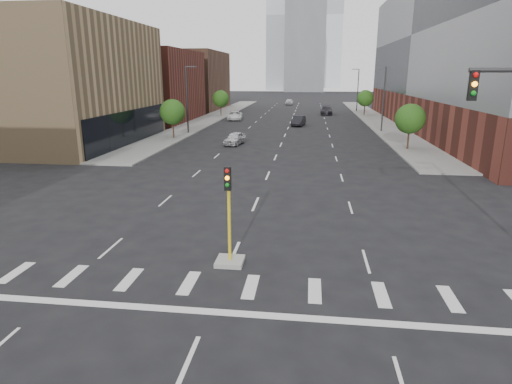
% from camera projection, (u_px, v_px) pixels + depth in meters
% --- Properties ---
extents(sidewalk_left_far, '(5.00, 92.00, 0.15)m').
position_uv_depth(sidewalk_left_far, '(215.00, 116.00, 82.79)').
color(sidewalk_left_far, gray).
rests_on(sidewalk_left_far, ground).
extents(sidewalk_right_far, '(5.00, 92.00, 0.15)m').
position_uv_depth(sidewalk_right_far, '(373.00, 118.00, 79.20)').
color(sidewalk_right_far, gray).
rests_on(sidewalk_right_far, ground).
extents(building_left_mid, '(20.00, 24.00, 14.00)m').
position_uv_depth(building_left_mid, '(46.00, 83.00, 49.92)').
color(building_left_mid, tan).
rests_on(building_left_mid, ground).
extents(building_left_far_a, '(20.00, 22.00, 12.00)m').
position_uv_depth(building_left_far_a, '(135.00, 86.00, 75.05)').
color(building_left_far_a, brown).
rests_on(building_left_far_a, ground).
extents(building_left_far_b, '(20.00, 24.00, 13.00)m').
position_uv_depth(building_left_far_b, '(178.00, 81.00, 99.77)').
color(building_left_far_b, brown).
rests_on(building_left_far_b, ground).
extents(building_right_main, '(24.00, 70.00, 22.00)m').
position_uv_depth(building_right_main, '(496.00, 52.00, 61.16)').
color(building_right_main, brown).
rests_on(building_right_main, ground).
extents(tower_left, '(22.00, 22.00, 70.00)m').
position_uv_depth(tower_left, '(290.00, 17.00, 212.21)').
color(tower_left, '#B2B7BC').
rests_on(tower_left, ground).
extents(tower_right, '(20.00, 20.00, 80.00)m').
position_uv_depth(tower_right, '(325.00, 16.00, 246.96)').
color(tower_right, '#B2B7BC').
rests_on(tower_right, ground).
extents(tower_mid, '(18.00, 18.00, 44.00)m').
position_uv_depth(tower_mid, '(305.00, 42.00, 195.60)').
color(tower_mid, slate).
rests_on(tower_mid, ground).
extents(median_traffic_signal, '(1.20, 1.20, 4.40)m').
position_uv_depth(median_traffic_signal, '(229.00, 243.00, 18.57)').
color(median_traffic_signal, '#999993').
rests_on(median_traffic_signal, ground).
extents(streetlight_right_a, '(1.60, 0.22, 9.07)m').
position_uv_depth(streetlight_right_a, '(383.00, 96.00, 59.91)').
color(streetlight_right_a, '#2D2D30').
rests_on(streetlight_right_a, ground).
extents(streetlight_right_b, '(1.60, 0.22, 9.07)m').
position_uv_depth(streetlight_right_b, '(357.00, 88.00, 93.37)').
color(streetlight_right_b, '#2D2D30').
rests_on(streetlight_right_b, ground).
extents(streetlight_left, '(1.60, 0.22, 9.07)m').
position_uv_depth(streetlight_left, '(187.00, 97.00, 58.33)').
color(streetlight_left, '#2D2D30').
rests_on(streetlight_left, ground).
extents(tree_left_near, '(3.20, 3.20, 4.85)m').
position_uv_depth(tree_left_near, '(173.00, 112.00, 54.05)').
color(tree_left_near, '#382619').
rests_on(tree_left_near, ground).
extents(tree_left_far, '(3.20, 3.20, 4.85)m').
position_uv_depth(tree_left_far, '(221.00, 99.00, 82.74)').
color(tree_left_far, '#382619').
rests_on(tree_left_far, ground).
extents(tree_right_near, '(3.20, 3.20, 4.85)m').
position_uv_depth(tree_right_near, '(410.00, 119.00, 45.93)').
color(tree_right_near, '#382619').
rests_on(tree_right_near, ground).
extents(tree_right_far, '(3.20, 3.20, 4.85)m').
position_uv_depth(tree_right_far, '(365.00, 98.00, 84.17)').
color(tree_right_far, '#382619').
rests_on(tree_right_far, ground).
extents(car_near_left, '(2.40, 4.50, 1.46)m').
position_uv_depth(car_near_left, '(235.00, 138.00, 50.29)').
color(car_near_left, silver).
rests_on(car_near_left, ground).
extents(car_mid_right, '(2.35, 5.00, 1.58)m').
position_uv_depth(car_mid_right, '(299.00, 121.00, 68.47)').
color(car_mid_right, black).
rests_on(car_mid_right, ground).
extents(car_far_left, '(3.16, 5.74, 1.52)m').
position_uv_depth(car_far_left, '(235.00, 116.00, 77.12)').
color(car_far_left, white).
rests_on(car_far_left, ground).
extents(car_deep_right, '(2.44, 5.82, 1.68)m').
position_uv_depth(car_deep_right, '(326.00, 110.00, 87.25)').
color(car_deep_right, '#232228').
rests_on(car_deep_right, ground).
extents(car_distant, '(2.06, 4.73, 1.59)m').
position_uv_depth(car_distant, '(289.00, 102.00, 114.36)').
color(car_distant, silver).
rests_on(car_distant, ground).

